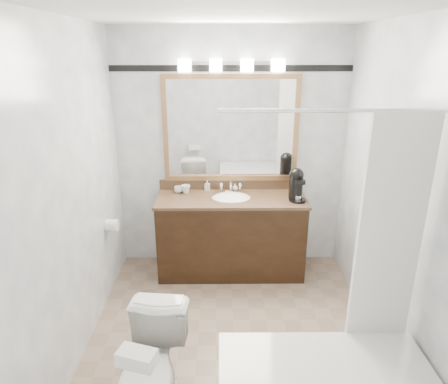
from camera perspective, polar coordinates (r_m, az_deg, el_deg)
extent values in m
cube|color=#8B735E|center=(3.61, 1.38, -19.44)|extent=(2.40, 2.60, 0.01)
cube|color=white|center=(2.81, 1.83, 24.40)|extent=(2.40, 2.60, 0.01)
cube|color=white|center=(4.23, 0.96, 5.69)|extent=(2.40, 0.01, 2.50)
cube|color=white|center=(1.82, 3.05, -14.70)|extent=(2.40, 0.01, 2.50)
cube|color=white|center=(3.18, -20.70, -0.43)|extent=(0.01, 2.60, 2.50)
cube|color=white|center=(3.26, 23.27, -0.30)|extent=(0.01, 2.60, 2.50)
cube|color=black|center=(4.25, 0.99, -6.34)|extent=(1.50, 0.55, 0.82)
cube|color=brown|center=(4.08, 1.03, -0.97)|extent=(1.53, 0.58, 0.03)
cube|color=brown|center=(4.31, 0.94, 1.11)|extent=(1.53, 0.03, 0.10)
ellipsoid|color=white|center=(4.08, 1.02, -1.16)|extent=(0.44, 0.34, 0.14)
cube|color=#A97A4C|center=(4.09, 1.03, 16.20)|extent=(1.40, 0.04, 0.05)
cube|color=#A97A4C|center=(4.28, 0.95, 2.04)|extent=(1.40, 0.04, 0.05)
cube|color=#A97A4C|center=(4.19, -8.39, 8.85)|extent=(0.05, 0.04, 1.00)
cube|color=#A97A4C|center=(4.23, 10.29, 8.83)|extent=(0.05, 0.04, 1.00)
cube|color=white|center=(4.16, 0.98, 8.97)|extent=(1.30, 0.01, 1.00)
cube|color=silver|center=(4.07, 1.05, 17.95)|extent=(0.90, 0.05, 0.03)
cube|color=white|center=(4.04, -5.65, 17.56)|extent=(0.12, 0.12, 0.12)
cube|color=white|center=(4.02, -1.18, 17.64)|extent=(0.12, 0.12, 0.12)
cube|color=white|center=(4.03, 3.30, 17.62)|extent=(0.12, 0.12, 0.12)
cube|color=white|center=(4.06, 7.73, 17.50)|extent=(0.12, 0.12, 0.12)
cube|color=black|center=(4.10, 1.03, 17.26)|extent=(2.40, 0.01, 0.06)
cylinder|color=silver|center=(2.37, 15.38, 11.15)|extent=(1.30, 0.02, 0.02)
cube|color=white|center=(2.72, 22.55, -5.78)|extent=(0.40, 0.04, 1.55)
cylinder|color=white|center=(3.94, -15.70, -4.61)|extent=(0.11, 0.12, 0.12)
imported|color=white|center=(2.80, -10.38, -24.06)|extent=(0.46, 0.73, 0.71)
cube|color=white|center=(2.31, -12.33, -22.13)|extent=(0.23, 0.17, 0.08)
cylinder|color=black|center=(4.04, 10.42, -1.13)|extent=(0.17, 0.17, 0.02)
cylinder|color=black|center=(4.05, 10.22, 0.74)|extent=(0.14, 0.14, 0.24)
sphere|color=black|center=(4.01, 10.33, 2.38)|extent=(0.15, 0.15, 0.15)
cube|color=black|center=(3.96, 10.70, 1.48)|extent=(0.11, 0.11, 0.05)
cylinder|color=silver|center=(4.02, 10.54, -0.85)|extent=(0.06, 0.06, 0.06)
imported|color=white|center=(4.22, -6.52, 0.36)|extent=(0.10, 0.10, 0.07)
imported|color=white|center=(4.20, -5.48, 0.41)|extent=(0.10, 0.10, 0.09)
imported|color=white|center=(4.26, -2.41, 0.96)|extent=(0.06, 0.06, 0.11)
imported|color=white|center=(4.26, 1.60, 0.71)|extent=(0.07, 0.07, 0.07)
cube|color=beige|center=(4.18, 0.66, -0.06)|extent=(0.08, 0.06, 0.02)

